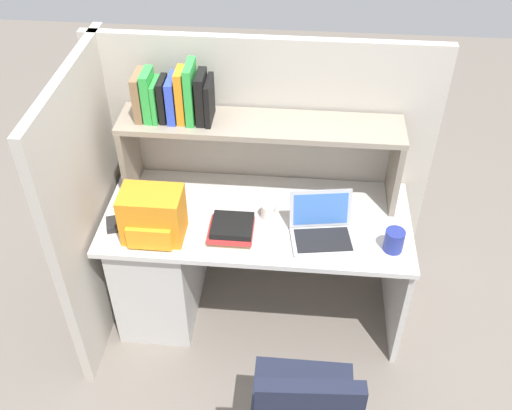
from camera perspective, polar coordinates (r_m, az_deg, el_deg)
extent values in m
plane|color=slate|center=(3.61, 0.07, -9.84)|extent=(8.00, 8.00, 0.00)
cube|color=silver|center=(3.10, 0.08, -1.31)|extent=(1.60, 0.70, 0.03)
cube|color=beige|center=(3.43, -9.16, -5.32)|extent=(0.40, 0.64, 0.70)
cube|color=beige|center=(3.39, 13.41, -6.68)|extent=(0.03, 0.64, 0.70)
cube|color=#BCB5A8|center=(3.35, 0.66, 3.75)|extent=(1.84, 0.05, 1.55)
cube|color=#BCB5A8|center=(3.19, -15.39, -0.15)|extent=(0.05, 1.06, 1.55)
cube|color=gray|center=(3.23, -12.09, 4.79)|extent=(0.03, 0.28, 0.42)
cube|color=gray|center=(3.14, 13.26, 3.45)|extent=(0.03, 0.28, 0.42)
cube|color=gray|center=(2.98, 0.43, 7.73)|extent=(1.44, 0.28, 0.03)
cube|color=olive|center=(3.02, -11.15, 10.34)|extent=(0.04, 0.17, 0.24)
cube|color=green|center=(2.99, -10.33, 10.37)|extent=(0.04, 0.15, 0.26)
cube|color=green|center=(3.00, -9.60, 9.95)|extent=(0.02, 0.15, 0.21)
cube|color=black|center=(2.99, -8.94, 10.06)|extent=(0.03, 0.14, 0.22)
cube|color=blue|center=(2.99, -8.03, 10.16)|extent=(0.04, 0.17, 0.22)
cube|color=orange|center=(2.95, -7.23, 10.44)|extent=(0.04, 0.13, 0.27)
cube|color=green|center=(2.95, -6.30, 10.75)|extent=(0.04, 0.18, 0.30)
cube|color=black|center=(2.94, -5.28, 10.30)|extent=(0.04, 0.16, 0.26)
cube|color=black|center=(2.95, -4.51, 10.03)|extent=(0.03, 0.18, 0.22)
cube|color=#B7BABF|center=(2.96, 6.44, -3.38)|extent=(0.34, 0.27, 0.02)
cube|color=black|center=(2.94, 6.48, -3.36)|extent=(0.30, 0.21, 0.00)
cube|color=#B7BABF|center=(2.97, 6.25, -0.31)|extent=(0.31, 0.10, 0.20)
cube|color=#3F72CC|center=(2.96, 6.27, -0.39)|extent=(0.28, 0.08, 0.16)
cube|color=orange|center=(2.94, -9.94, -0.93)|extent=(0.30, 0.20, 0.27)
cube|color=#FFA123|center=(2.90, -10.26, -3.17)|extent=(0.22, 0.04, 0.12)
cube|color=#262628|center=(3.10, -13.68, -1.83)|extent=(0.09, 0.12, 0.03)
cylinder|color=white|center=(3.05, 1.19, -0.63)|extent=(0.08, 0.08, 0.08)
cylinder|color=navy|center=(2.94, 13.18, -3.36)|extent=(0.10, 0.10, 0.12)
cube|color=olive|center=(2.96, -2.50, -2.95)|extent=(0.21, 0.16, 0.02)
cube|color=red|center=(2.95, -2.41, -2.45)|extent=(0.22, 0.19, 0.03)
cube|color=black|center=(2.93, -2.30, -1.99)|extent=(0.20, 0.19, 0.03)
cube|color=#1E2338|center=(2.70, 4.51, -18.95)|extent=(0.44, 0.44, 0.08)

